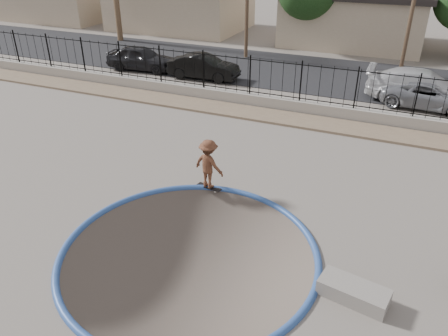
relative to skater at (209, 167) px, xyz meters
name	(u,v)px	position (x,y,z in m)	size (l,w,h in m)	color
ground	(305,121)	(0.93, 9.76, -1.94)	(120.00, 120.00, 2.20)	#6E635B
bowl_pit	(189,253)	(0.93, -3.24, -0.84)	(6.84, 6.84, 1.80)	#4F453C
coping_ring	(189,253)	(0.93, -3.24, -0.84)	(7.04, 7.04, 0.20)	#2E5095
rock_strip	(292,119)	(0.93, 6.96, -0.79)	(42.00, 1.60, 0.11)	#877258
retaining_wall	(299,107)	(0.93, 8.06, -0.54)	(42.00, 0.45, 0.60)	#9C968A
fence	(301,82)	(0.93, 8.06, 0.66)	(40.00, 0.04, 1.80)	black
street	(327,75)	(0.93, 14.76, -0.83)	(90.00, 8.00, 0.04)	black
house_west	(181,5)	(-14.07, 24.26, 1.13)	(11.60, 8.60, 3.90)	tan
house_center	(356,16)	(0.93, 24.26, 1.13)	(10.60, 8.60, 3.90)	tan
skater	(209,167)	(0.00, 0.00, 0.00)	(1.09, 0.63, 1.69)	brown
skateboard	(209,187)	(0.00, 0.00, -0.78)	(0.92, 0.36, 0.08)	black
concrete_ledge	(353,292)	(5.22, -3.18, -0.64)	(1.60, 0.70, 0.40)	gray
car_a	(141,58)	(-9.92, 11.31, -0.08)	(1.71, 4.25, 1.45)	black
car_b	(204,67)	(-5.57, 11.16, -0.13)	(1.45, 4.15, 1.37)	black
car_c	(422,86)	(6.18, 11.90, -0.02)	(2.20, 5.42, 1.57)	silver
car_d	(429,95)	(6.55, 11.16, -0.19)	(2.04, 4.42, 1.23)	gray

